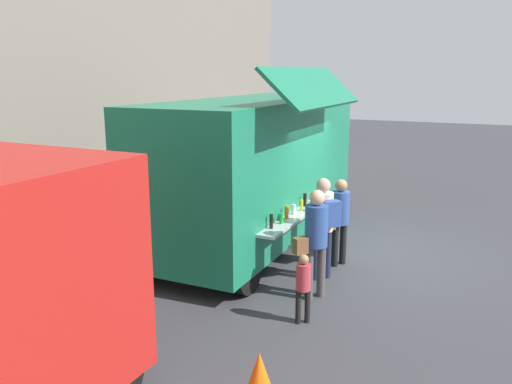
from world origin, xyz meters
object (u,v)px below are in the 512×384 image
object	(u,v)px
traffic_cone_orange	(259,375)
customer_front_ordering	(340,215)
food_truck_main	(256,166)
customer_rear_waiting	(315,235)
customer_mid_with_backpack	(324,219)
child_near_queue	(303,283)
trash_bin	(239,180)

from	to	relation	value
traffic_cone_orange	customer_front_ordering	distance (m)	4.43
food_truck_main	customer_rear_waiting	bearing A→B (deg)	-136.62
traffic_cone_orange	customer_rear_waiting	xyz separation A→B (m)	(2.77, 0.30, 0.78)
customer_mid_with_backpack	child_near_queue	bearing A→B (deg)	141.85
food_truck_main	traffic_cone_orange	distance (m)	5.66
trash_bin	food_truck_main	bearing A→B (deg)	-148.71
traffic_cone_orange	trash_bin	size ratio (longest dim) A/B	0.62
customer_front_ordering	child_near_queue	xyz separation A→B (m)	(-2.48, -0.19, -0.35)
traffic_cone_orange	trash_bin	distance (m)	9.95
customer_rear_waiting	child_near_queue	distance (m)	1.00
trash_bin	child_near_queue	world-z (taller)	child_near_queue
trash_bin	traffic_cone_orange	bearing A→B (deg)	-151.96
customer_rear_waiting	child_near_queue	world-z (taller)	customer_rear_waiting
food_truck_main	customer_front_ordering	distance (m)	2.18
customer_front_ordering	child_near_queue	size ratio (longest dim) A/B	1.58
traffic_cone_orange	customer_mid_with_backpack	distance (m)	3.69
trash_bin	customer_mid_with_backpack	size ratio (longest dim) A/B	0.49
traffic_cone_orange	customer_rear_waiting	size ratio (longest dim) A/B	0.31
traffic_cone_orange	customer_front_ordering	xyz separation A→B (m)	(4.36, 0.36, 0.70)
trash_bin	customer_front_ordering	size ratio (longest dim) A/B	0.54
food_truck_main	trash_bin	size ratio (longest dim) A/B	7.15
customer_mid_with_backpack	customer_rear_waiting	world-z (taller)	customer_mid_with_backpack
food_truck_main	customer_mid_with_backpack	world-z (taller)	food_truck_main
food_truck_main	customer_front_ordering	size ratio (longest dim) A/B	3.87
traffic_cone_orange	customer_mid_with_backpack	world-z (taller)	customer_mid_with_backpack
food_truck_main	customer_mid_with_backpack	xyz separation A→B (m)	(-1.39, -1.93, -0.54)
customer_rear_waiting	food_truck_main	bearing A→B (deg)	-9.27
food_truck_main	customer_mid_with_backpack	distance (m)	2.44
customer_rear_waiting	customer_front_ordering	bearing A→B (deg)	-50.26
customer_front_ordering	customer_mid_with_backpack	size ratio (longest dim) A/B	0.91
traffic_cone_orange	customer_rear_waiting	world-z (taller)	customer_rear_waiting
trash_bin	customer_front_ordering	world-z (taller)	customer_front_ordering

